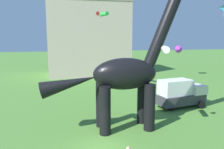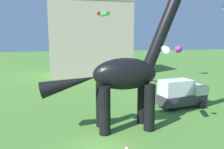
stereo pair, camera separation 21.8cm
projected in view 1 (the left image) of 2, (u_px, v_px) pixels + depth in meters
ground_plane at (101, 149)px, 15.85m from camera, size 240.00×240.00×0.00m
dinosaur_sculpture at (124, 74)px, 18.86m from camera, size 12.79×2.71×13.37m
parked_box_truck at (180, 93)px, 25.36m from camera, size 5.88×3.02×3.20m
kite_high_right at (103, 14)px, 31.06m from camera, size 1.89×2.02×0.57m
kite_far_left at (168, 49)px, 17.37m from camera, size 1.89×1.94×0.55m
kite_mid_left at (224, 6)px, 33.22m from camera, size 1.89×1.75×1.88m
background_building_block at (88, 39)px, 47.50m from camera, size 16.71×10.23×15.36m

